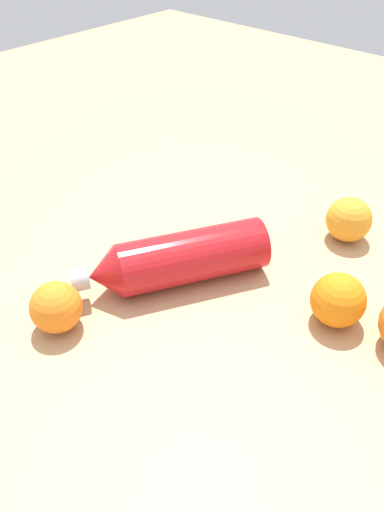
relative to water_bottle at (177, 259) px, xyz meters
name	(u,v)px	position (x,y,z in m)	size (l,w,h in m)	color
ground_plane	(189,294)	(-0.01, -0.03, -0.04)	(2.40, 2.40, 0.00)	tan
water_bottle	(177,259)	(0.00, 0.00, 0.00)	(0.27, 0.19, 0.08)	red
orange_0	(338,300)	(0.08, -0.21, 0.00)	(0.07, 0.07, 0.07)	orange
orange_1	(56,307)	(-0.17, 0.05, 0.00)	(0.07, 0.07, 0.07)	orange
orange_2	(349,219)	(0.26, -0.13, 0.00)	(0.07, 0.07, 0.07)	orange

